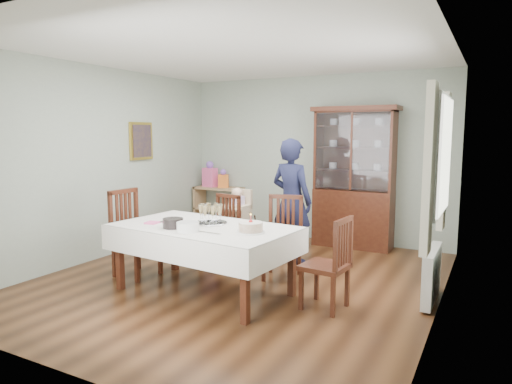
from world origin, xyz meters
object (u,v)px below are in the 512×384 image
Objects in this scene: chair_end_left at (136,250)px; high_chair at (237,229)px; chair_end_right at (326,282)px; gift_bag_pink at (210,175)px; china_cabinet at (354,175)px; chair_far_right at (282,254)px; gift_bag_orange at (223,179)px; dining_table at (204,259)px; birthday_cake at (251,228)px; champagne_tray at (211,218)px; woman at (292,201)px; chair_far_left at (220,246)px; sideboard at (219,209)px.

high_chair is (0.66, 1.39, 0.07)m from chair_end_left.
chair_end_right is 4.18m from gift_bag_pink.
chair_far_right is at bearing -99.50° from china_cabinet.
chair_end_left is 2.30× the size of gift_bag_pink.
dining_table is at bearing -61.94° from gift_bag_orange.
birthday_cake is (0.62, -0.05, 0.43)m from dining_table.
champagne_tray reaches higher than chair_end_right.
china_cabinet is 2.01m from high_chair.
gift_bag_pink reaches higher than birthday_cake.
woman is 0.94m from high_chair.
dining_table is 4.51× the size of gift_bag_pink.
chair_end_left reaches higher than chair_end_right.
chair_end_left is 3.23× the size of gift_bag_orange.
champagne_tray is at bearing -107.64° from china_cabinet.
woman reaches higher than chair_far_left.
chair_far_left is 1.49m from birthday_cake.
chair_far_left reaches higher than sideboard.
chair_end_left is 1.81m from birthday_cake.
chair_end_left is at bearing -81.60° from gift_bag_orange.
chair_far_right is at bearing 55.12° from champagne_tray.
chair_end_left reaches higher than dining_table.
gift_bag_orange is (-1.52, 2.71, 0.12)m from champagne_tray.
woman is 2.51m from gift_bag_pink.
china_cabinet is at bearing -0.49° from sideboard.
gift_bag_pink reaches higher than chair_end_right.
gift_bag_pink reaches higher than dining_table.
sideboard is 0.94× the size of chair_far_left.
high_chair is at bearing -44.43° from gift_bag_pink.
chair_far_right is 1.07m from chair_end_right.
gift_bag_orange is (-2.06, 1.94, 0.65)m from chair_far_right.
dining_table is 1.05m from chair_far_right.
gift_bag_pink is 1.41× the size of gift_bag_orange.
china_cabinet is at bearing 65.98° from chair_far_left.
chair_far_right reaches higher than birthday_cake.
dining_table is at bearing -96.25° from champagne_tray.
high_chair reaches higher than dining_table.
sideboard reaches higher than dining_table.
gift_bag_orange reaches higher than dining_table.
gift_bag_orange reaches higher than chair_end_right.
china_cabinet is 1.28× the size of woman.
china_cabinet reaches higher than gift_bag_orange.
birthday_cake is (0.26, -1.64, -0.04)m from woman.
woman reaches higher than gift_bag_pink.
gift_bag_pink is at bearing 123.78° from champagne_tray.
chair_end_left is 2.90× the size of champagne_tray.
high_chair is 1.79m from gift_bag_orange.
chair_far_right is (-0.32, -1.94, -0.82)m from china_cabinet.
chair_far_left is at bearing -106.80° from chair_end_right.
dining_table is 6.35× the size of gift_bag_orange.
gift_bag_pink is at bearing 127.86° from chair_far_right.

